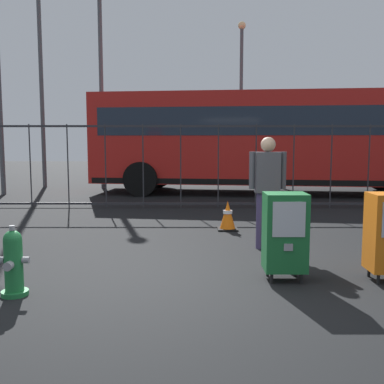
{
  "coord_description": "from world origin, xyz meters",
  "views": [
    {
      "loc": [
        0.27,
        -5.22,
        1.63
      ],
      "look_at": [
        0.3,
        1.2,
        0.9
      ],
      "focal_mm": 43.12,
      "sensor_mm": 36.0,
      "label": 1
    }
  ],
  "objects_px": {
    "traffic_cone": "(226,216)",
    "street_light_far_left": "(239,88)",
    "pedestrian": "(265,186)",
    "street_light_far_right": "(37,41)",
    "newspaper_box_primary": "(283,232)",
    "street_light_near_left": "(99,74)",
    "fire_hydrant": "(11,263)",
    "bus_near": "(267,137)"
  },
  "relations": [
    {
      "from": "traffic_cone",
      "to": "street_light_far_right",
      "type": "distance_m",
      "value": 10.71
    },
    {
      "from": "pedestrian",
      "to": "street_light_far_left",
      "type": "xyz_separation_m",
      "value": [
        0.89,
        12.4,
        2.79
      ]
    },
    {
      "from": "fire_hydrant",
      "to": "street_light_far_left",
      "type": "bearing_deg",
      "value": 75.03
    },
    {
      "from": "newspaper_box_primary",
      "to": "street_light_far_left",
      "type": "relative_size",
      "value": 0.16
    },
    {
      "from": "fire_hydrant",
      "to": "bus_near",
      "type": "bearing_deg",
      "value": 65.8
    },
    {
      "from": "pedestrian",
      "to": "traffic_cone",
      "type": "height_order",
      "value": "pedestrian"
    },
    {
      "from": "pedestrian",
      "to": "street_light_near_left",
      "type": "bearing_deg",
      "value": 115.1
    },
    {
      "from": "newspaper_box_primary",
      "to": "traffic_cone",
      "type": "bearing_deg",
      "value": 98.15
    },
    {
      "from": "newspaper_box_primary",
      "to": "street_light_near_left",
      "type": "bearing_deg",
      "value": 111.51
    },
    {
      "from": "street_light_near_left",
      "to": "traffic_cone",
      "type": "bearing_deg",
      "value": -63.63
    },
    {
      "from": "fire_hydrant",
      "to": "traffic_cone",
      "type": "bearing_deg",
      "value": 54.7
    },
    {
      "from": "newspaper_box_primary",
      "to": "street_light_far_right",
      "type": "height_order",
      "value": "street_light_far_right"
    },
    {
      "from": "newspaper_box_primary",
      "to": "traffic_cone",
      "type": "xyz_separation_m",
      "value": [
        -0.43,
        3.0,
        -0.31
      ]
    },
    {
      "from": "newspaper_box_primary",
      "to": "street_light_far_left",
      "type": "height_order",
      "value": "street_light_far_left"
    },
    {
      "from": "newspaper_box_primary",
      "to": "pedestrian",
      "type": "bearing_deg",
      "value": 88.4
    },
    {
      "from": "fire_hydrant",
      "to": "street_light_far_right",
      "type": "distance_m",
      "value": 12.59
    },
    {
      "from": "street_light_near_left",
      "to": "street_light_far_right",
      "type": "xyz_separation_m",
      "value": [
        -2.09,
        0.3,
        1.15
      ]
    },
    {
      "from": "pedestrian",
      "to": "street_light_far_right",
      "type": "bearing_deg",
      "value": 124.29
    },
    {
      "from": "street_light_near_left",
      "to": "street_light_far_right",
      "type": "height_order",
      "value": "street_light_far_right"
    },
    {
      "from": "fire_hydrant",
      "to": "pedestrian",
      "type": "bearing_deg",
      "value": 35.21
    },
    {
      "from": "street_light_near_left",
      "to": "street_light_far_right",
      "type": "distance_m",
      "value": 2.41
    },
    {
      "from": "fire_hydrant",
      "to": "bus_near",
      "type": "relative_size",
      "value": 0.07
    },
    {
      "from": "pedestrian",
      "to": "bus_near",
      "type": "bearing_deg",
      "value": 80.54
    },
    {
      "from": "street_light_far_left",
      "to": "traffic_cone",
      "type": "bearing_deg",
      "value": -97.11
    },
    {
      "from": "pedestrian",
      "to": "fire_hydrant",
      "type": "bearing_deg",
      "value": -144.79
    },
    {
      "from": "pedestrian",
      "to": "traffic_cone",
      "type": "distance_m",
      "value": 1.67
    },
    {
      "from": "street_light_far_right",
      "to": "traffic_cone",
      "type": "bearing_deg",
      "value": -53.21
    },
    {
      "from": "pedestrian",
      "to": "street_light_far_right",
      "type": "distance_m",
      "value": 11.78
    },
    {
      "from": "traffic_cone",
      "to": "street_light_far_right",
      "type": "relative_size",
      "value": 0.06
    },
    {
      "from": "bus_near",
      "to": "traffic_cone",
      "type": "bearing_deg",
      "value": -98.83
    },
    {
      "from": "newspaper_box_primary",
      "to": "pedestrian",
      "type": "height_order",
      "value": "pedestrian"
    },
    {
      "from": "traffic_cone",
      "to": "street_light_far_left",
      "type": "xyz_separation_m",
      "value": [
        1.37,
        10.96,
        3.48
      ]
    },
    {
      "from": "fire_hydrant",
      "to": "street_light_near_left",
      "type": "distance_m",
      "value": 11.55
    },
    {
      "from": "street_light_far_left",
      "to": "street_light_far_right",
      "type": "xyz_separation_m",
      "value": [
        -7.14,
        -3.25,
        1.21
      ]
    },
    {
      "from": "fire_hydrant",
      "to": "traffic_cone",
      "type": "xyz_separation_m",
      "value": [
        2.51,
        3.55,
        -0.09
      ]
    },
    {
      "from": "street_light_far_left",
      "to": "fire_hydrant",
      "type": "bearing_deg",
      "value": -104.97
    },
    {
      "from": "bus_near",
      "to": "street_light_far_right",
      "type": "relative_size",
      "value": 1.23
    },
    {
      "from": "traffic_cone",
      "to": "street_light_far_left",
      "type": "distance_m",
      "value": 11.58
    },
    {
      "from": "bus_near",
      "to": "fire_hydrant",
      "type": "bearing_deg",
      "value": -106.84
    },
    {
      "from": "street_light_far_right",
      "to": "street_light_near_left",
      "type": "bearing_deg",
      "value": -8.15
    },
    {
      "from": "newspaper_box_primary",
      "to": "street_light_near_left",
      "type": "height_order",
      "value": "street_light_near_left"
    },
    {
      "from": "street_light_near_left",
      "to": "newspaper_box_primary",
      "type": "bearing_deg",
      "value": -68.49
    }
  ]
}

